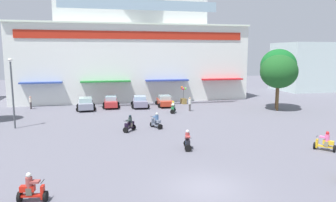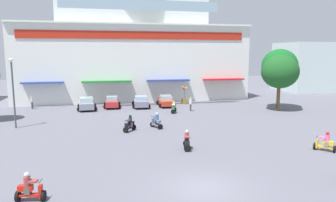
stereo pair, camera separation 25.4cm
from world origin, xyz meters
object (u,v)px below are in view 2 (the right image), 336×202
at_px(parked_car_0, 87,103).
at_px(parked_car_1, 112,102).
at_px(scooter_rider_0, 325,143).
at_px(pedestrian_0, 191,103).
at_px(plaza_tree_3, 280,66).
at_px(balloon_vendor_cart, 185,97).
at_px(parked_car_3, 166,101).
at_px(scooter_rider_7, 156,122).
at_px(scooter_rider_2, 174,108).
at_px(scooter_rider_5, 130,124).
at_px(scooter_rider_3, 30,189).
at_px(pedestrian_1, 32,102).
at_px(scooter_rider_6, 187,141).
at_px(plaza_tree_1, 280,72).
at_px(parked_car_2, 141,101).
at_px(streetlamp_near, 13,88).

bearing_deg(parked_car_0, parked_car_1, 14.61).
bearing_deg(scooter_rider_0, pedestrian_0, 106.02).
xyz_separation_m(plaza_tree_3, balloon_vendor_cart, (-10.81, 6.30, -4.55)).
height_order(parked_car_3, scooter_rider_7, scooter_rider_7).
xyz_separation_m(scooter_rider_2, scooter_rider_5, (-6.05, -7.97, 0.03)).
xyz_separation_m(plaza_tree_3, scooter_rider_3, (-26.02, -21.04, -4.90)).
bearing_deg(pedestrian_1, pedestrian_0, -16.93).
bearing_deg(scooter_rider_5, scooter_rider_6, -60.39).
xyz_separation_m(scooter_rider_3, scooter_rider_5, (6.08, 12.98, 0.02)).
bearing_deg(scooter_rider_2, scooter_rider_0, -66.48).
relative_size(scooter_rider_6, pedestrian_1, 0.92).
height_order(parked_car_0, scooter_rider_7, scooter_rider_7).
height_order(plaza_tree_3, parked_car_1, plaza_tree_3).
distance_m(pedestrian_1, balloon_vendor_cart, 20.34).
height_order(scooter_rider_3, scooter_rider_7, scooter_rider_7).
bearing_deg(plaza_tree_3, parked_car_0, 169.43).
relative_size(scooter_rider_3, pedestrian_1, 0.90).
bearing_deg(balloon_vendor_cart, scooter_rider_6, -104.74).
bearing_deg(balloon_vendor_cart, parked_car_3, -154.01).
distance_m(parked_car_3, balloon_vendor_cart, 3.39).
relative_size(scooter_rider_6, pedestrian_0, 0.88).
bearing_deg(scooter_rider_2, parked_car_0, 155.93).
relative_size(plaza_tree_3, balloon_vendor_cart, 3.02).
distance_m(plaza_tree_1, parked_car_0, 24.52).
relative_size(plaza_tree_1, parked_car_2, 1.53).
distance_m(parked_car_1, scooter_rider_3, 26.87).
distance_m(scooter_rider_3, pedestrian_0, 26.05).
bearing_deg(scooter_rider_3, scooter_rider_0, 11.33).
bearing_deg(scooter_rider_6, streetlamp_near, 144.88).
xyz_separation_m(parked_car_1, pedestrian_0, (9.42, -4.72, 0.21)).
relative_size(parked_car_0, pedestrian_0, 2.60).
xyz_separation_m(parked_car_1, scooter_rider_3, (-5.03, -26.40, -0.15)).
height_order(plaza_tree_3, scooter_rider_3, plaza_tree_3).
bearing_deg(scooter_rider_3, parked_car_1, 79.21).
distance_m(parked_car_0, scooter_rider_7, 13.78).
distance_m(plaza_tree_1, parked_car_2, 18.10).
bearing_deg(scooter_rider_7, scooter_rider_0, -41.85).
relative_size(plaza_tree_1, scooter_rider_0, 4.69).
relative_size(scooter_rider_5, scooter_rider_7, 0.98).
height_order(scooter_rider_5, pedestrian_1, pedestrian_1).
bearing_deg(pedestrian_1, scooter_rider_3, -79.50).
distance_m(scooter_rider_7, streetlamp_near, 13.92).
height_order(scooter_rider_0, scooter_rider_7, scooter_rider_7).
distance_m(parked_car_1, balloon_vendor_cart, 10.23).
distance_m(scooter_rider_0, scooter_rider_3, 19.93).
bearing_deg(scooter_rider_6, parked_car_0, 112.64).
bearing_deg(plaza_tree_3, pedestrian_0, 176.86).
bearing_deg(streetlamp_near, parked_car_0, 54.87).
xyz_separation_m(parked_car_1, scooter_rider_2, (7.11, -5.45, -0.16)).
distance_m(parked_car_0, scooter_rider_5, 13.29).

